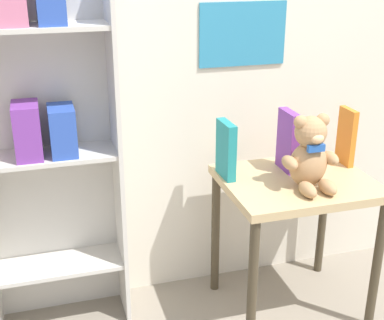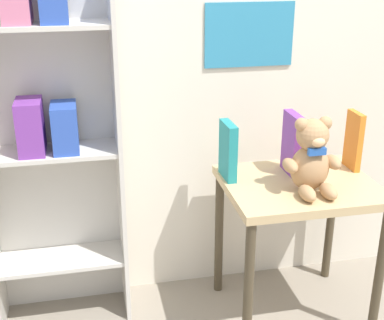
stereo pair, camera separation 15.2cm
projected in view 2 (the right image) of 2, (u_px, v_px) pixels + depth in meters
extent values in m
cube|color=silver|center=(230.00, 26.00, 2.31)|extent=(4.80, 0.06, 2.50)
cube|color=teal|center=(249.00, 35.00, 2.31)|extent=(0.40, 0.01, 0.28)
cube|color=beige|center=(119.00, 147.00, 2.23)|extent=(0.02, 0.24, 1.58)
cube|color=beige|center=(52.00, 143.00, 2.28)|extent=(0.57, 0.02, 1.58)
cube|color=beige|center=(62.00, 259.00, 2.36)|extent=(0.53, 0.22, 0.02)
cube|color=beige|center=(51.00, 152.00, 2.18)|extent=(0.53, 0.22, 0.02)
cube|color=beige|center=(37.00, 25.00, 1.99)|extent=(0.53, 0.22, 0.02)
cube|color=#D17093|center=(16.00, 2.00, 1.93)|extent=(0.10, 0.17, 0.15)
cube|color=purple|center=(31.00, 127.00, 2.11)|extent=(0.10, 0.17, 0.22)
cube|color=#2D51B7|center=(65.00, 127.00, 2.14)|extent=(0.10, 0.17, 0.19)
cube|color=tan|center=(299.00, 186.00, 2.25)|extent=(0.63, 0.52, 0.04)
cylinder|color=#453A29|center=(248.00, 291.00, 2.10)|extent=(0.04, 0.04, 0.61)
cylinder|color=#453A29|center=(379.00, 274.00, 2.21)|extent=(0.04, 0.04, 0.61)
cylinder|color=#453A29|center=(219.00, 234.00, 2.52)|extent=(0.04, 0.04, 0.61)
cylinder|color=#453A29|center=(330.00, 222.00, 2.63)|extent=(0.04, 0.04, 0.61)
ellipsoid|color=tan|center=(310.00, 168.00, 2.14)|extent=(0.16, 0.12, 0.19)
sphere|color=tan|center=(313.00, 135.00, 2.09)|extent=(0.13, 0.13, 0.13)
sphere|color=tan|center=(302.00, 125.00, 2.06)|extent=(0.05, 0.05, 0.05)
sphere|color=tan|center=(325.00, 123.00, 2.08)|extent=(0.05, 0.05, 0.05)
ellipsoid|color=#F4BB82|center=(318.00, 142.00, 2.04)|extent=(0.05, 0.04, 0.04)
ellipsoid|color=tan|center=(290.00, 166.00, 2.10)|extent=(0.05, 0.10, 0.05)
ellipsoid|color=tan|center=(333.00, 162.00, 2.13)|extent=(0.05, 0.10, 0.05)
ellipsoid|color=tan|center=(307.00, 193.00, 2.07)|extent=(0.06, 0.11, 0.06)
ellipsoid|color=tan|center=(328.00, 191.00, 2.09)|extent=(0.06, 0.11, 0.06)
cube|color=#2356B2|center=(317.00, 151.00, 2.06)|extent=(0.07, 0.02, 0.03)
cube|color=teal|center=(228.00, 151.00, 2.24)|extent=(0.04, 0.15, 0.24)
cube|color=purple|center=(292.00, 143.00, 2.29)|extent=(0.04, 0.15, 0.27)
cube|color=orange|center=(354.00, 141.00, 2.34)|extent=(0.03, 0.12, 0.26)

